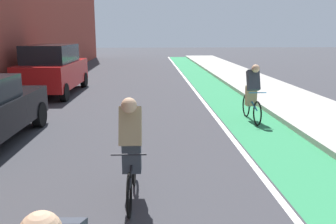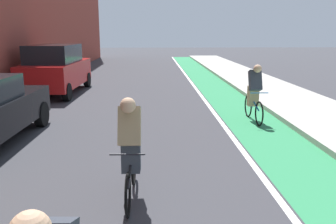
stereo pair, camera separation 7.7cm
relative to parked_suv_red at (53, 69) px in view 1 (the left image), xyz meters
name	(u,v)px [view 1 (the left image)]	position (x,y,z in m)	size (l,w,h in m)	color
ground_plane	(134,96)	(3.24, -0.61, -1.02)	(88.07, 88.07, 0.00)	#38383D
bike_lane_paint	(212,87)	(6.72, 1.39, -1.02)	(1.60, 40.03, 0.00)	#2D8451
lane_divider_stripe	(192,87)	(5.82, 1.39, -1.02)	(0.12, 40.03, 0.00)	white
sidewalk_right	(259,85)	(8.90, 1.39, -0.95)	(2.76, 40.03, 0.14)	#A8A59E
parked_suv_red	(53,69)	(0.00, 0.00, 0.00)	(2.00, 4.60, 1.98)	red
cyclist_mid	(131,145)	(3.59, -9.57, -0.17)	(0.48, 1.67, 1.59)	black
cyclist_trailing	(252,93)	(6.74, -4.90, -0.21)	(0.48, 1.72, 1.61)	black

